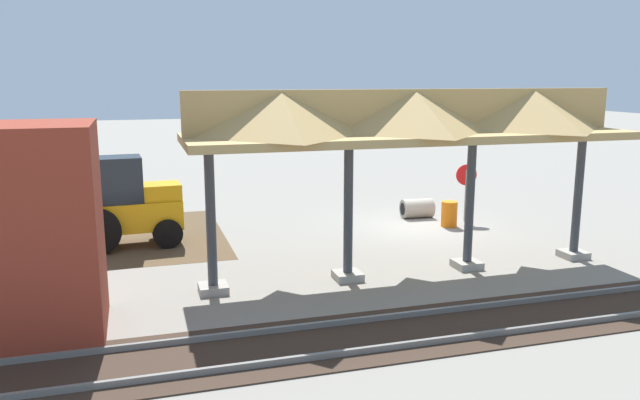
{
  "coord_description": "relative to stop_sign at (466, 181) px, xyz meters",
  "views": [
    {
      "loc": [
        9.45,
        19.63,
        5.22
      ],
      "look_at": [
        4.26,
        2.2,
        1.6
      ],
      "focal_mm": 35.0,
      "sensor_mm": 36.0,
      "label": 1
    }
  ],
  "objects": [
    {
      "name": "platform_canopy",
      "position": [
        4.52,
        5.05,
        2.65
      ],
      "size": [
        11.69,
        3.2,
        4.9
      ],
      "color": "#9E998E",
      "rests_on": "ground"
    },
    {
      "name": "ground_plane",
      "position": [
        1.96,
        0.15,
        -1.5
      ],
      "size": [
        120.0,
        120.0,
        0.0
      ],
      "primitive_type": "plane",
      "color": "gray"
    },
    {
      "name": "dirt_mound",
      "position": [
        15.74,
        -2.07,
        -1.5
      ],
      "size": [
        5.25,
        5.25,
        1.79
      ],
      "primitive_type": "cone",
      "color": "brown",
      "rests_on": "ground"
    },
    {
      "name": "dirt_work_zone",
      "position": [
        13.73,
        -1.04,
        -1.5
      ],
      "size": [
        10.02,
        7.0,
        0.01
      ],
      "primitive_type": "cube",
      "color": "brown",
      "rests_on": "ground"
    },
    {
      "name": "backhoe",
      "position": [
        11.87,
        0.0,
        -0.24
      ],
      "size": [
        5.33,
        1.87,
        2.82
      ],
      "color": "orange",
      "rests_on": "ground"
    },
    {
      "name": "rail_tracks",
      "position": [
        1.96,
        8.68,
        -1.47
      ],
      "size": [
        60.0,
        2.58,
        0.15
      ],
      "color": "slate",
      "rests_on": "ground"
    },
    {
      "name": "traffic_barrel",
      "position": [
        0.92,
        0.54,
        -1.05
      ],
      "size": [
        0.56,
        0.56,
        0.9
      ],
      "primitive_type": "cylinder",
      "color": "orange",
      "rests_on": "ground"
    },
    {
      "name": "stop_sign",
      "position": [
        0.0,
        0.0,
        0.0
      ],
      "size": [
        0.75,
        0.18,
        2.1
      ],
      "color": "gray",
      "rests_on": "ground"
    },
    {
      "name": "concrete_pipe",
      "position": [
        1.4,
        -1.07,
        -1.15
      ],
      "size": [
        1.2,
        0.77,
        0.71
      ],
      "color": "#9E9384",
      "rests_on": "ground"
    }
  ]
}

